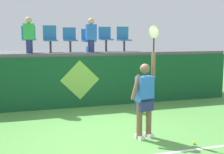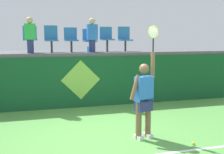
# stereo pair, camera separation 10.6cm
# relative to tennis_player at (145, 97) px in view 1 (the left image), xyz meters

# --- Properties ---
(ground_plane) EXTENTS (40.00, 40.00, 0.00)m
(ground_plane) POSITION_rel_tennis_player_xyz_m (-0.68, 0.22, -0.94)
(ground_plane) COLOR #519342
(court_back_wall) EXTENTS (10.61, 0.20, 1.63)m
(court_back_wall) POSITION_rel_tennis_player_xyz_m (-0.68, 3.36, -0.13)
(court_back_wall) COLOR #144C28
(court_back_wall) RESTS_ON ground_plane
(spectator_platform) EXTENTS (10.61, 2.58, 0.12)m
(spectator_platform) POSITION_rel_tennis_player_xyz_m (-0.68, 4.60, 0.75)
(spectator_platform) COLOR #56565B
(spectator_platform) RESTS_ON court_back_wall
(tennis_player) EXTENTS (0.74, 0.35, 2.49)m
(tennis_player) POSITION_rel_tennis_player_xyz_m (0.00, 0.00, 0.00)
(tennis_player) COLOR white
(tennis_player) RESTS_ON ground_plane
(tennis_ball) EXTENTS (0.07, 0.07, 0.07)m
(tennis_ball) POSITION_rel_tennis_player_xyz_m (0.85, -0.69, -0.91)
(tennis_ball) COLOR #D1E533
(tennis_ball) RESTS_ON ground_plane
(water_bottle) EXTENTS (0.07, 0.07, 0.20)m
(water_bottle) POSITION_rel_tennis_player_xyz_m (-0.51, 3.54, 0.91)
(water_bottle) COLOR #338CE5
(water_bottle) RESTS_ON spectator_platform
(stadium_chair_0) EXTENTS (0.44, 0.42, 0.87)m
(stadium_chair_0) POSITION_rel_tennis_player_xyz_m (-2.32, 4.08, 1.30)
(stadium_chair_0) COLOR #38383D
(stadium_chair_0) RESTS_ON spectator_platform
(stadium_chair_1) EXTENTS (0.44, 0.42, 0.89)m
(stadium_chair_1) POSITION_rel_tennis_player_xyz_m (-1.64, 4.09, 1.30)
(stadium_chair_1) COLOR #38383D
(stadium_chair_1) RESTS_ON spectator_platform
(stadium_chair_2) EXTENTS (0.44, 0.42, 0.83)m
(stadium_chair_2) POSITION_rel_tennis_player_xyz_m (-0.98, 4.08, 1.27)
(stadium_chair_2) COLOR #38383D
(stadium_chair_2) RESTS_ON spectator_platform
(stadium_chair_3) EXTENTS (0.44, 0.42, 0.79)m
(stadium_chair_3) POSITION_rel_tennis_player_xyz_m (-0.35, 4.08, 1.25)
(stadium_chair_3) COLOR #38383D
(stadium_chair_3) RESTS_ON spectator_platform
(stadium_chair_4) EXTENTS (0.44, 0.42, 0.87)m
(stadium_chair_4) POSITION_rel_tennis_player_xyz_m (0.27, 4.08, 1.30)
(stadium_chair_4) COLOR #38383D
(stadium_chair_4) RESTS_ON spectator_platform
(stadium_chair_5) EXTENTS (0.44, 0.42, 0.88)m
(stadium_chair_5) POSITION_rel_tennis_player_xyz_m (0.94, 4.08, 1.29)
(stadium_chair_5) COLOR #38383D
(stadium_chair_5) RESTS_ON spectator_platform
(spectator_0) EXTENTS (0.34, 0.21, 1.12)m
(spectator_0) POSITION_rel_tennis_player_xyz_m (-2.32, 3.63, 1.40)
(spectator_0) COLOR navy
(spectator_0) RESTS_ON spectator_platform
(spectator_1) EXTENTS (0.34, 0.21, 1.13)m
(spectator_1) POSITION_rel_tennis_player_xyz_m (-0.35, 3.63, 1.40)
(spectator_1) COLOR navy
(spectator_1) RESTS_ON spectator_platform
(wall_signage_mount) EXTENTS (1.27, 0.01, 1.53)m
(wall_signage_mount) POSITION_rel_tennis_player_xyz_m (-0.82, 3.26, -0.94)
(wall_signage_mount) COLOR #144C28
(wall_signage_mount) RESTS_ON ground_plane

